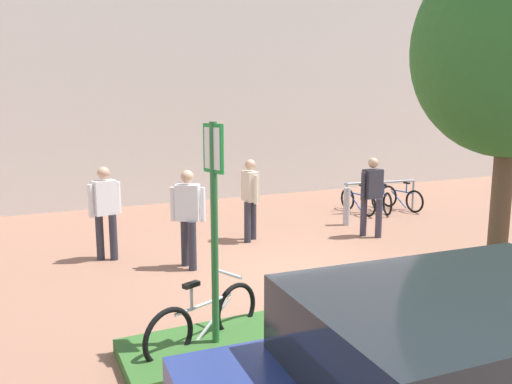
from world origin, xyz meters
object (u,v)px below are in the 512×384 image
object	(u,v)px
bike_at_sign	(205,321)
person_shirt_blue	(188,213)
person_casual_tan	(105,207)
person_suited_navy	(372,192)
bike_rack_cluster	(380,199)
parking_sign_post	(214,207)
bollard_steel	(347,206)
person_shirt_white	(250,195)

from	to	relation	value
bike_at_sign	person_shirt_blue	size ratio (longest dim) A/B	0.92
person_casual_tan	person_suited_navy	distance (m)	5.48
person_suited_navy	bike_rack_cluster	bearing A→B (deg)	46.59
bike_rack_cluster	person_suited_navy	distance (m)	2.88
person_shirt_blue	person_suited_navy	size ratio (longest dim) A/B	1.00
person_shirt_blue	person_casual_tan	distance (m)	1.64
person_shirt_blue	person_suited_navy	world-z (taller)	same
person_shirt_blue	parking_sign_post	bearing A→B (deg)	-102.46
bike_at_sign	bollard_steel	xyz separation A→B (m)	(5.14, 4.42, 0.10)
bollard_steel	person_shirt_blue	bearing A→B (deg)	-161.36
bike_at_sign	person_casual_tan	size ratio (longest dim) A/B	0.92
bollard_steel	person_casual_tan	xyz separation A→B (m)	(-5.60, -0.38, 0.53)
person_shirt_blue	person_shirt_white	bearing A→B (deg)	34.30
bike_at_sign	bike_rack_cluster	xyz separation A→B (m)	(6.91, 5.34, -0.00)
person_casual_tan	person_shirt_white	world-z (taller)	same
parking_sign_post	person_suited_navy	bearing A→B (deg)	35.27
bike_at_sign	person_shirt_white	bearing A→B (deg)	58.91
person_suited_navy	bike_at_sign	bearing A→B (deg)	-146.49
bollard_steel	person_suited_navy	size ratio (longest dim) A/B	0.52
bike_at_sign	person_casual_tan	xyz separation A→B (m)	(-0.45, 4.04, 0.63)
person_shirt_white	person_suited_navy	bearing A→B (deg)	-18.16
bike_rack_cluster	person_shirt_white	xyz separation A→B (m)	(-4.43, -1.22, 0.63)
bike_at_sign	person_shirt_white	world-z (taller)	person_shirt_white
person_suited_navy	parking_sign_post	bearing A→B (deg)	-144.73
bike_rack_cluster	person_shirt_blue	size ratio (longest dim) A/B	1.22
parking_sign_post	person_casual_tan	size ratio (longest dim) A/B	1.52
bike_at_sign	bike_rack_cluster	bearing A→B (deg)	37.68
person_shirt_white	bollard_steel	bearing A→B (deg)	6.49
bike_at_sign	bollard_steel	bearing A→B (deg)	40.66
bike_at_sign	parking_sign_post	bearing A→B (deg)	-69.16
parking_sign_post	bike_rack_cluster	distance (m)	8.89
bike_rack_cluster	person_suited_navy	bearing A→B (deg)	-133.41
parking_sign_post	person_shirt_blue	world-z (taller)	parking_sign_post
parking_sign_post	bike_at_sign	size ratio (longest dim) A/B	1.65
parking_sign_post	person_casual_tan	world-z (taller)	parking_sign_post
person_shirt_white	person_suited_navy	xyz separation A→B (m)	(2.50, -0.82, 0.00)
bike_rack_cluster	bollard_steel	world-z (taller)	bollard_steel
parking_sign_post	bike_at_sign	distance (m)	1.36
person_shirt_blue	person_suited_navy	distance (m)	4.24
person_casual_tan	bollard_steel	bearing A→B (deg)	3.85
bike_at_sign	person_shirt_white	distance (m)	4.85
person_shirt_blue	bike_at_sign	bearing A→B (deg)	-104.43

